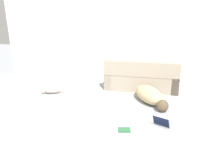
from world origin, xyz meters
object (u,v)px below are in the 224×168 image
(couch, at_px, (142,79))
(dog, at_px, (150,95))
(cat, at_px, (51,91))
(book_green, at_px, (124,130))
(laptop_open, at_px, (160,125))

(couch, xyz_separation_m, dog, (0.28, -0.98, -0.10))
(couch, relative_size, cat, 3.30)
(couch, height_order, cat, couch)
(couch, relative_size, book_green, 7.96)
(couch, height_order, book_green, couch)
(couch, height_order, dog, couch)
(couch, xyz_separation_m, cat, (-2.35, -0.88, -0.22))
(dog, xyz_separation_m, cat, (-2.63, 0.10, -0.12))
(laptop_open, bearing_deg, cat, 178.81)
(couch, bearing_deg, cat, 20.74)
(laptop_open, relative_size, book_green, 1.79)
(laptop_open, bearing_deg, couch, 126.68)
(cat, distance_m, book_green, 2.68)
(couch, bearing_deg, book_green, 86.98)
(laptop_open, height_order, book_green, laptop_open)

